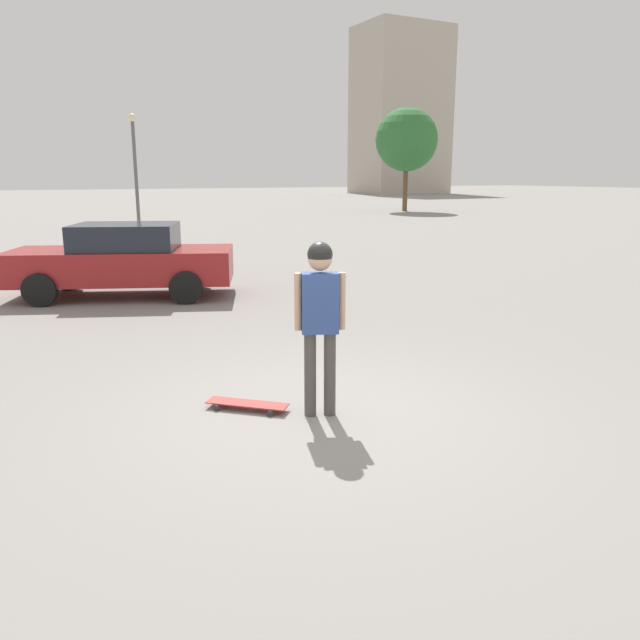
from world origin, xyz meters
TOP-DOWN VIEW (x-y plane):
  - ground_plane at (0.00, 0.00)m, footprint 220.00×220.00m
  - person at (0.00, 0.00)m, footprint 0.33×0.48m
  - skateboard at (-0.49, -0.62)m, footprint 0.76×0.79m
  - car_parked_near at (-7.61, -0.53)m, footprint 3.30×4.74m
  - building_block_distant at (-66.45, 46.95)m, footprint 8.45×11.20m
  - tree_distant at (-30.51, 22.62)m, footprint 4.20×4.20m
  - lamp_post at (-17.55, 1.88)m, footprint 0.28×0.28m

SIDE VIEW (x-z plane):
  - ground_plane at x=0.00m, z-range 0.00..0.00m
  - skateboard at x=-0.49m, z-range 0.02..0.10m
  - car_parked_near at x=-7.61m, z-range 0.02..1.51m
  - person at x=0.00m, z-range 0.24..2.04m
  - lamp_post at x=-17.55m, z-range 0.46..4.97m
  - tree_distant at x=-30.51m, z-range 1.31..8.17m
  - building_block_distant at x=-66.45m, z-range 0.00..21.21m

